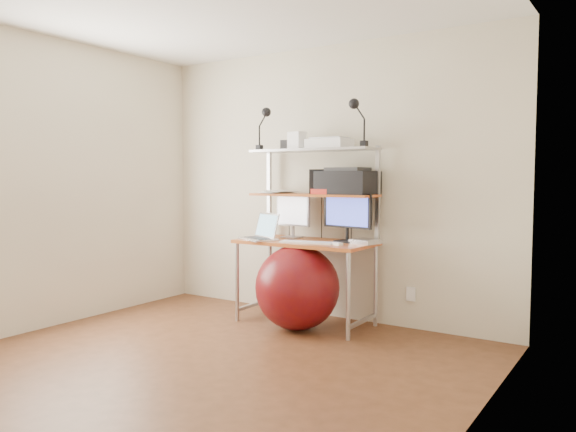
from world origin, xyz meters
name	(u,v)px	position (x,y,z in m)	size (l,w,h in m)	color
room	(192,185)	(0.00, 0.00, 1.25)	(3.60, 3.60, 3.60)	brown
computer_desk	(309,216)	(0.00, 1.50, 0.96)	(1.20, 0.60, 1.57)	#BF4E25
wall_outlet	(411,294)	(0.85, 1.79, 0.30)	(0.08, 0.01, 0.12)	white
monitor_silver	(293,214)	(-0.22, 1.59, 0.96)	(0.38, 0.15, 0.42)	#B7B7BC
monitor_black	(347,214)	(0.36, 1.55, 0.99)	(0.49, 0.17, 0.49)	black
laptop	(262,234)	(-0.37, 1.31, 0.79)	(0.42, 0.39, 0.30)	silver
keyboard	(307,242)	(0.11, 1.29, 0.75)	(0.47, 0.13, 0.01)	white
mouse	(338,244)	(0.40, 1.30, 0.75)	(0.08, 0.05, 0.02)	white
mac_mini	(365,241)	(0.54, 1.53, 0.76)	(0.20, 0.20, 0.04)	silver
phone	(289,241)	(-0.08, 1.31, 0.75)	(0.08, 0.14, 0.01)	black
printer	(348,182)	(0.33, 1.61, 1.26)	(0.51, 0.37, 0.23)	black
nas_cube	(319,182)	(0.05, 1.59, 1.26)	(0.15, 0.15, 0.22)	black
red_box	(322,192)	(0.13, 1.51, 1.17)	(0.16, 0.11, 0.05)	red
scanner	(329,143)	(0.15, 1.60, 1.60)	(0.38, 0.26, 0.10)	white
box_white	(297,141)	(-0.16, 1.55, 1.63)	(0.13, 0.11, 0.16)	white
box_grey	(286,145)	(-0.33, 1.63, 1.60)	(0.09, 0.09, 0.09)	#303032
clip_lamp_left	(265,119)	(-0.47, 1.49, 1.83)	(0.15, 0.09, 0.39)	black
clip_lamp_right	(356,111)	(0.47, 1.48, 1.84)	(0.16, 0.09, 0.40)	black
exercise_ball	(297,288)	(0.05, 1.24, 0.36)	(0.72, 0.72, 0.72)	maroon
paper_stack	(277,192)	(-0.39, 1.57, 1.16)	(0.37, 0.40, 0.02)	white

